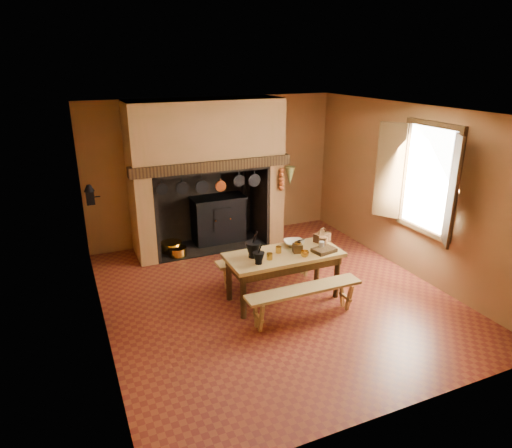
{
  "coord_description": "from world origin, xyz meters",
  "views": [
    {
      "loc": [
        -2.77,
        -5.65,
        3.46
      ],
      "look_at": [
        -0.17,
        0.3,
        1.1
      ],
      "focal_mm": 32.0,
      "sensor_mm": 36.0,
      "label": 1
    }
  ],
  "objects_px": {
    "bench_front": "(304,296)",
    "work_table": "(284,260)",
    "mixing_bowl": "(294,243)",
    "coffee_grinder": "(298,247)",
    "wicker_basket": "(322,237)",
    "iron_range": "(219,219)"
  },
  "relations": [
    {
      "from": "bench_front",
      "to": "work_table",
      "type": "bearing_deg",
      "value": 90.0
    },
    {
      "from": "bench_front",
      "to": "mixing_bowl",
      "type": "height_order",
      "value": "mixing_bowl"
    },
    {
      "from": "coffee_grinder",
      "to": "wicker_basket",
      "type": "bearing_deg",
      "value": 37.32
    },
    {
      "from": "coffee_grinder",
      "to": "mixing_bowl",
      "type": "distance_m",
      "value": 0.28
    },
    {
      "from": "bench_front",
      "to": "coffee_grinder",
      "type": "xyz_separation_m",
      "value": [
        0.2,
        0.59,
        0.47
      ]
    },
    {
      "from": "iron_range",
      "to": "bench_front",
      "type": "relative_size",
      "value": 0.94
    },
    {
      "from": "work_table",
      "to": "wicker_basket",
      "type": "bearing_deg",
      "value": 13.1
    },
    {
      "from": "work_table",
      "to": "coffee_grinder",
      "type": "xyz_separation_m",
      "value": [
        0.2,
        -0.05,
        0.2
      ]
    },
    {
      "from": "iron_range",
      "to": "mixing_bowl",
      "type": "relative_size",
      "value": 5.15
    },
    {
      "from": "iron_range",
      "to": "mixing_bowl",
      "type": "bearing_deg",
      "value": -80.18
    },
    {
      "from": "bench_front",
      "to": "wicker_basket",
      "type": "xyz_separation_m",
      "value": [
        0.76,
        0.82,
        0.46
      ]
    },
    {
      "from": "work_table",
      "to": "coffee_grinder",
      "type": "relative_size",
      "value": 8.38
    },
    {
      "from": "mixing_bowl",
      "to": "coffee_grinder",
      "type": "bearing_deg",
      "value": -106.63
    },
    {
      "from": "iron_range",
      "to": "wicker_basket",
      "type": "distance_m",
      "value": 2.59
    },
    {
      "from": "iron_range",
      "to": "mixing_bowl",
      "type": "xyz_separation_m",
      "value": [
        0.41,
        -2.37,
        0.3
      ]
    },
    {
      "from": "iron_range",
      "to": "bench_front",
      "type": "xyz_separation_m",
      "value": [
        0.13,
        -3.22,
        -0.12
      ]
    },
    {
      "from": "iron_range",
      "to": "bench_front",
      "type": "bearing_deg",
      "value": -87.71
    },
    {
      "from": "wicker_basket",
      "to": "bench_front",
      "type": "bearing_deg",
      "value": -156.38
    },
    {
      "from": "iron_range",
      "to": "coffee_grinder",
      "type": "distance_m",
      "value": 2.68
    },
    {
      "from": "iron_range",
      "to": "coffee_grinder",
      "type": "relative_size",
      "value": 7.77
    },
    {
      "from": "iron_range",
      "to": "wicker_basket",
      "type": "relative_size",
      "value": 5.51
    },
    {
      "from": "iron_range",
      "to": "wicker_basket",
      "type": "xyz_separation_m",
      "value": [
        0.89,
        -2.41,
        0.34
      ]
    }
  ]
}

